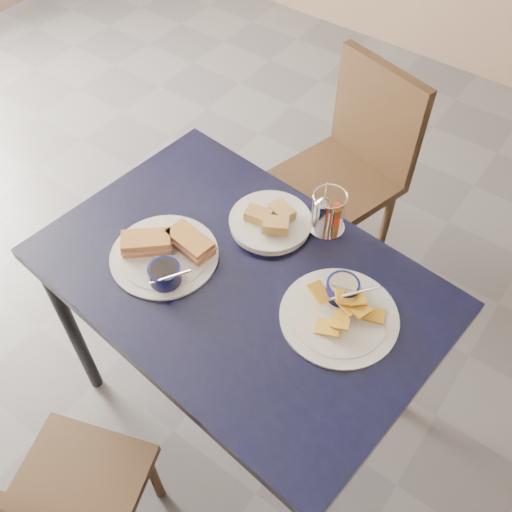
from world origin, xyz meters
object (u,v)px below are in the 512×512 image
Objects in this scene: chair_far at (350,155)px; bread_basket at (271,221)px; chair_near at (52,500)px; sandwich_plate at (166,253)px; plantain_plate at (341,308)px; dining_table at (240,291)px; condiment_caddy at (327,213)px.

chair_far reaches higher than bread_basket.
chair_far is (-0.03, 1.59, 0.07)m from chair_near.
sandwich_plate and plantain_plate have the same top height.
dining_table is 0.24m from sandwich_plate.
plantain_plate is (0.39, 0.77, 0.33)m from chair_near.
chair_far is 0.73m from bread_basket.
chair_near is at bearing -93.60° from bread_basket.
chair_far is 1.00m from sandwich_plate.
bread_basket is at bearing 59.10° from sandwich_plate.
condiment_caddy is (0.22, -0.58, 0.30)m from chair_far.
bread_basket is at bearing 156.71° from plantain_plate.
chair_far is 0.69m from condiment_caddy.
sandwich_plate reaches higher than bread_basket.
sandwich_plate reaches higher than chair_near.
chair_near is at bearing -88.93° from chair_far.
bread_basket is at bearing 100.52° from dining_table.
chair_near is 2.36× the size of sandwich_plate.
plantain_plate is at bearing 15.50° from sandwich_plate.
condiment_caddy is (-0.19, 0.24, 0.04)m from plantain_plate.
chair_far reaches higher than dining_table.
bread_basket is 1.79× the size of condiment_caddy.
condiment_caddy is (0.30, 0.37, 0.03)m from sandwich_plate.
chair_far is at bearing 98.08° from dining_table.
chair_near is at bearing -80.22° from sandwich_plate.
bread_basket is 0.17m from condiment_caddy.
dining_table is at bearing -107.50° from condiment_caddy.
condiment_caddy is (0.19, 1.01, 0.37)m from chair_near.
sandwich_plate is 0.33m from bread_basket.
dining_table is 1.34× the size of chair_far.
chair_near is 3.11× the size of bread_basket.
condiment_caddy reaches higher than sandwich_plate.
condiment_caddy is at bearing 51.20° from sandwich_plate.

